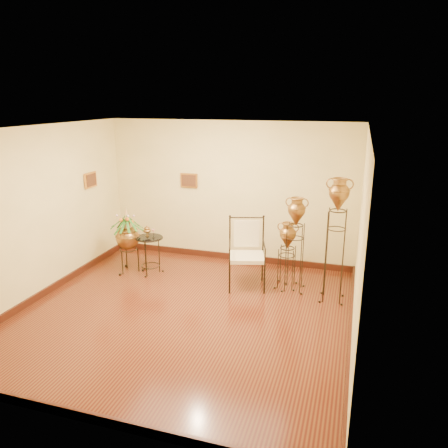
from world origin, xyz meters
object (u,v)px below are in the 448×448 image
(amphora_mid, at_px, (295,244))
(planter_urn, at_px, (127,235))
(armchair, at_px, (247,254))
(side_table, at_px, (150,254))
(amphora_tall, at_px, (336,239))

(amphora_mid, bearing_deg, planter_urn, -178.30)
(armchair, relative_size, side_table, 1.34)
(armchair, bearing_deg, amphora_tall, -19.00)
(amphora_mid, height_order, planter_urn, amphora_mid)
(amphora_mid, relative_size, armchair, 1.37)
(amphora_tall, distance_m, amphora_mid, 0.73)
(amphora_tall, distance_m, armchair, 1.54)
(amphora_mid, distance_m, armchair, 0.85)
(armchair, xyz_separation_m, side_table, (-1.89, 0.08, -0.23))
(amphora_tall, relative_size, amphora_mid, 1.24)
(armchair, bearing_deg, side_table, 161.57)
(planter_urn, xyz_separation_m, armchair, (2.32, -0.04, -0.12))
(side_table, bearing_deg, amphora_tall, -2.63)
(amphora_mid, bearing_deg, amphora_tall, -17.22)
(amphora_mid, relative_size, side_table, 1.83)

